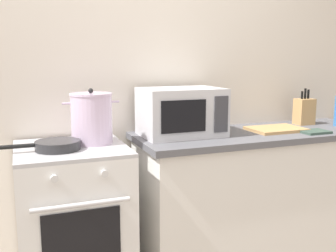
{
  "coord_description": "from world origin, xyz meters",
  "views": [
    {
      "loc": [
        -0.61,
        -1.58,
        1.4
      ],
      "look_at": [
        0.23,
        0.6,
        1.0
      ],
      "focal_mm": 42.05,
      "sensor_mm": 36.0,
      "label": 1
    }
  ],
  "objects_px": {
    "microwave": "(181,112)",
    "cutting_board": "(276,129)",
    "stove": "(74,225)",
    "stock_pot": "(92,118)",
    "oven_mitt": "(314,132)",
    "knife_block": "(304,111)",
    "frying_pan": "(57,145)"
  },
  "relations": [
    {
      "from": "oven_mitt",
      "to": "microwave",
      "type": "bearing_deg",
      "value": 164.31
    },
    {
      "from": "frying_pan",
      "to": "cutting_board",
      "type": "bearing_deg",
      "value": 2.19
    },
    {
      "from": "stock_pot",
      "to": "cutting_board",
      "type": "distance_m",
      "value": 1.24
    },
    {
      "from": "stock_pot",
      "to": "microwave",
      "type": "height_order",
      "value": "stock_pot"
    },
    {
      "from": "knife_block",
      "to": "oven_mitt",
      "type": "bearing_deg",
      "value": -118.55
    },
    {
      "from": "stove",
      "to": "microwave",
      "type": "xyz_separation_m",
      "value": [
        0.7,
        0.08,
        0.61
      ]
    },
    {
      "from": "stove",
      "to": "cutting_board",
      "type": "bearing_deg",
      "value": 0.05
    },
    {
      "from": "microwave",
      "to": "knife_block",
      "type": "height_order",
      "value": "microwave"
    },
    {
      "from": "microwave",
      "to": "oven_mitt",
      "type": "height_order",
      "value": "microwave"
    },
    {
      "from": "microwave",
      "to": "oven_mitt",
      "type": "xyz_separation_m",
      "value": [
        0.85,
        -0.24,
        -0.14
      ]
    },
    {
      "from": "oven_mitt",
      "to": "frying_pan",
      "type": "bearing_deg",
      "value": 176.3
    },
    {
      "from": "cutting_board",
      "to": "oven_mitt",
      "type": "xyz_separation_m",
      "value": [
        0.18,
        -0.16,
        -0.0
      ]
    },
    {
      "from": "stove",
      "to": "frying_pan",
      "type": "height_order",
      "value": "frying_pan"
    },
    {
      "from": "cutting_board",
      "to": "oven_mitt",
      "type": "relative_size",
      "value": 2.0
    },
    {
      "from": "knife_block",
      "to": "stock_pot",
      "type": "bearing_deg",
      "value": -176.75
    },
    {
      "from": "stock_pot",
      "to": "knife_block",
      "type": "distance_m",
      "value": 1.58
    },
    {
      "from": "stock_pot",
      "to": "knife_block",
      "type": "xyz_separation_m",
      "value": [
        1.58,
        0.09,
        -0.05
      ]
    },
    {
      "from": "stove",
      "to": "microwave",
      "type": "distance_m",
      "value": 0.93
    },
    {
      "from": "frying_pan",
      "to": "stove",
      "type": "bearing_deg",
      "value": 33.69
    },
    {
      "from": "cutting_board",
      "to": "oven_mitt",
      "type": "distance_m",
      "value": 0.24
    },
    {
      "from": "microwave",
      "to": "cutting_board",
      "type": "relative_size",
      "value": 1.39
    },
    {
      "from": "stove",
      "to": "frying_pan",
      "type": "distance_m",
      "value": 0.49
    },
    {
      "from": "microwave",
      "to": "oven_mitt",
      "type": "bearing_deg",
      "value": -15.69
    },
    {
      "from": "cutting_board",
      "to": "knife_block",
      "type": "bearing_deg",
      "value": 22.07
    },
    {
      "from": "stock_pot",
      "to": "microwave",
      "type": "bearing_deg",
      "value": 2.79
    },
    {
      "from": "stove",
      "to": "stock_pot",
      "type": "distance_m",
      "value": 0.62
    },
    {
      "from": "microwave",
      "to": "oven_mitt",
      "type": "relative_size",
      "value": 2.78
    },
    {
      "from": "stove",
      "to": "frying_pan",
      "type": "relative_size",
      "value": 2.1
    },
    {
      "from": "stove",
      "to": "stock_pot",
      "type": "xyz_separation_m",
      "value": [
        0.13,
        0.05,
        0.6
      ]
    },
    {
      "from": "microwave",
      "to": "cutting_board",
      "type": "xyz_separation_m",
      "value": [
        0.67,
        -0.08,
        -0.14
      ]
    },
    {
      "from": "stock_pot",
      "to": "cutting_board",
      "type": "bearing_deg",
      "value": -2.34
    },
    {
      "from": "stock_pot",
      "to": "frying_pan",
      "type": "xyz_separation_m",
      "value": [
        -0.21,
        -0.11,
        -0.12
      ]
    }
  ]
}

